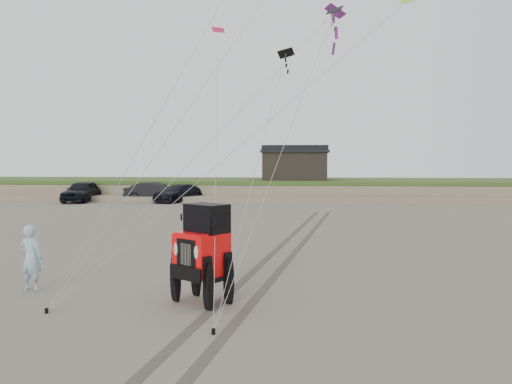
{
  "coord_description": "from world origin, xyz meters",
  "views": [
    {
      "loc": [
        2.52,
        -11.48,
        3.49
      ],
      "look_at": [
        1.24,
        3.0,
        2.6
      ],
      "focal_mm": 35.0,
      "sensor_mm": 36.0,
      "label": 1
    }
  ],
  "objects_px": {
    "cabin": "(295,164)",
    "jeep": "(202,264)",
    "truck_c": "(179,193)",
    "truck_a": "(82,191)",
    "man": "(31,258)",
    "truck_b": "(155,192)"
  },
  "relations": [
    {
      "from": "cabin",
      "to": "truck_b",
      "type": "xyz_separation_m",
      "value": [
        -12.04,
        -6.28,
        -2.4
      ]
    },
    {
      "from": "truck_b",
      "to": "truck_c",
      "type": "xyz_separation_m",
      "value": [
        2.12,
        0.01,
        -0.08
      ]
    },
    {
      "from": "truck_a",
      "to": "jeep",
      "type": "relative_size",
      "value": 1.01
    },
    {
      "from": "truck_a",
      "to": "truck_c",
      "type": "height_order",
      "value": "truck_a"
    },
    {
      "from": "jeep",
      "to": "cabin",
      "type": "bearing_deg",
      "value": 121.57
    },
    {
      "from": "truck_a",
      "to": "man",
      "type": "xyz_separation_m",
      "value": [
        11.6,
        -28.85,
        -0.01
      ]
    },
    {
      "from": "truck_a",
      "to": "man",
      "type": "height_order",
      "value": "truck_a"
    },
    {
      "from": "cabin",
      "to": "man",
      "type": "distance_m",
      "value": 36.44
    },
    {
      "from": "truck_a",
      "to": "truck_c",
      "type": "bearing_deg",
      "value": 1.36
    },
    {
      "from": "truck_b",
      "to": "jeep",
      "type": "xyz_separation_m",
      "value": [
        10.16,
        -30.24,
        0.14
      ]
    },
    {
      "from": "jeep",
      "to": "truck_c",
      "type": "bearing_deg",
      "value": 139.41
    },
    {
      "from": "cabin",
      "to": "truck_b",
      "type": "height_order",
      "value": "cabin"
    },
    {
      "from": "truck_c",
      "to": "man",
      "type": "distance_m",
      "value": 29.64
    },
    {
      "from": "truck_a",
      "to": "jeep",
      "type": "xyz_separation_m",
      "value": [
        16.44,
        -29.63,
        0.07
      ]
    },
    {
      "from": "truck_a",
      "to": "jeep",
      "type": "height_order",
      "value": "jeep"
    },
    {
      "from": "cabin",
      "to": "jeep",
      "type": "relative_size",
      "value": 1.22
    },
    {
      "from": "cabin",
      "to": "jeep",
      "type": "height_order",
      "value": "cabin"
    },
    {
      "from": "cabin",
      "to": "truck_a",
      "type": "distance_m",
      "value": 19.71
    },
    {
      "from": "truck_a",
      "to": "man",
      "type": "bearing_deg",
      "value": -70.94
    },
    {
      "from": "truck_c",
      "to": "man",
      "type": "bearing_deg",
      "value": -55.15
    },
    {
      "from": "man",
      "to": "truck_b",
      "type": "bearing_deg",
      "value": -70.99
    },
    {
      "from": "truck_b",
      "to": "man",
      "type": "height_order",
      "value": "man"
    }
  ]
}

